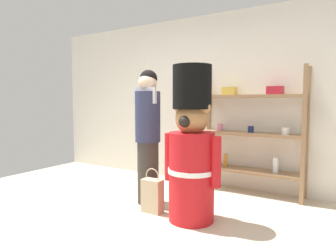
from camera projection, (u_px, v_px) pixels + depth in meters
ground_plane at (126, 236)px, 2.85m from camera, size 6.40×6.40×0.00m
back_wall at (217, 100)px, 4.60m from camera, size 6.40×0.12×2.60m
merchandise_shelf at (251, 130)px, 4.14m from camera, size 1.45×0.35×1.74m
teddy_bear_guard at (192, 150)px, 3.18m from camera, size 0.66×0.51×1.66m
person_shopper at (148, 133)px, 3.72m from camera, size 0.33×0.31×1.67m
shopping_bag at (152, 195)px, 3.45m from camera, size 0.24×0.13×0.52m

